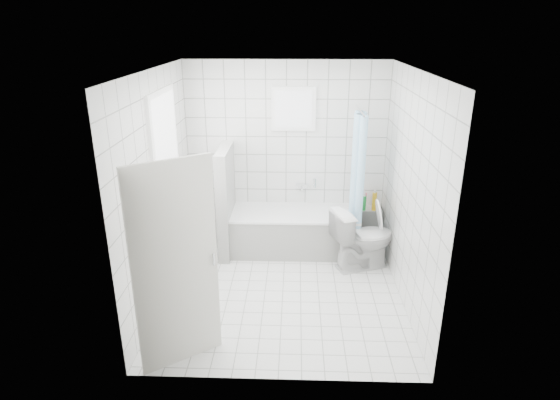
{
  "coord_description": "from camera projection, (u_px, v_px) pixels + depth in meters",
  "views": [
    {
      "loc": [
        0.14,
        -4.91,
        3.05
      ],
      "look_at": [
        -0.05,
        0.35,
        1.05
      ],
      "focal_mm": 30.0,
      "sensor_mm": 36.0,
      "label": 1
    }
  ],
  "objects": [
    {
      "name": "ceiling",
      "position": [
        283.0,
        70.0,
        4.75
      ],
      "size": [
        3.0,
        3.0,
        0.0
      ],
      "primitive_type": "plane",
      "rotation": [
        3.14,
        0.0,
        0.0
      ],
      "color": "white",
      "rests_on": "ground"
    },
    {
      "name": "partition_wall",
      "position": [
        226.0,
        201.0,
        6.44
      ],
      "size": [
        0.15,
        0.85,
        1.5
      ],
      "primitive_type": "cube",
      "color": "white",
      "rests_on": "ground"
    },
    {
      "name": "window_left",
      "position": [
        167.0,
        156.0,
        5.43
      ],
      "size": [
        0.01,
        0.9,
        1.4
      ],
      "primitive_type": "cube",
      "color": "white",
      "rests_on": "wall_left"
    },
    {
      "name": "wall_front",
      "position": [
        278.0,
        252.0,
        3.81
      ],
      "size": [
        2.8,
        0.02,
        2.6
      ],
      "primitive_type": "cube",
      "color": "white",
      "rests_on": "ground"
    },
    {
      "name": "tiled_ledge",
      "position": [
        366.0,
        226.0,
        6.83
      ],
      "size": [
        0.4,
        0.24,
        0.55
      ],
      "primitive_type": "cube",
      "color": "white",
      "rests_on": "ground"
    },
    {
      "name": "wall_back",
      "position": [
        286.0,
        155.0,
        6.61
      ],
      "size": [
        2.8,
        0.02,
        2.6
      ],
      "primitive_type": "cube",
      "color": "white",
      "rests_on": "ground"
    },
    {
      "name": "window_sill",
      "position": [
        176.0,
        215.0,
        5.69
      ],
      "size": [
        0.18,
        1.02,
        0.08
      ],
      "primitive_type": "cube",
      "color": "white",
      "rests_on": "wall_left"
    },
    {
      "name": "toilet",
      "position": [
        363.0,
        238.0,
        6.1
      ],
      "size": [
        0.92,
        0.72,
        0.83
      ],
      "primitive_type": "imported",
      "rotation": [
        0.0,
        0.0,
        1.93
      ],
      "color": "white",
      "rests_on": "ground"
    },
    {
      "name": "shower_curtain",
      "position": [
        357.0,
        181.0,
        6.16
      ],
      "size": [
        0.14,
        0.48,
        1.78
      ],
      "primitive_type": null,
      "color": "#4FB1EA",
      "rests_on": "curtain_rod"
    },
    {
      "name": "window_back",
      "position": [
        294.0,
        109.0,
        6.33
      ],
      "size": [
        0.5,
        0.01,
        0.5
      ],
      "primitive_type": "cube",
      "color": "white",
      "rests_on": "wall_back"
    },
    {
      "name": "curtain_rod",
      "position": [
        360.0,
        111.0,
        5.96
      ],
      "size": [
        0.02,
        0.8,
        0.02
      ],
      "primitive_type": "cylinder",
      "rotation": [
        1.57,
        0.0,
        0.0
      ],
      "color": "silver",
      "rests_on": "wall_back"
    },
    {
      "name": "bathtub",
      "position": [
        294.0,
        231.0,
        6.62
      ],
      "size": [
        1.76,
        0.77,
        0.58
      ],
      "color": "white",
      "rests_on": "ground"
    },
    {
      "name": "sill_bottles",
      "position": [
        176.0,
        202.0,
        5.61
      ],
      "size": [
        0.15,
        0.74,
        0.31
      ],
      "color": "silver",
      "rests_on": "window_sill"
    },
    {
      "name": "door",
      "position": [
        176.0,
        267.0,
        4.18
      ],
      "size": [
        0.67,
        0.5,
        2.0
      ],
      "primitive_type": "cube",
      "rotation": [
        0.0,
        0.0,
        -0.95
      ],
      "color": "silver",
      "rests_on": "ground"
    },
    {
      "name": "tub_faucet",
      "position": [
        302.0,
        186.0,
        6.73
      ],
      "size": [
        0.18,
        0.06,
        0.06
      ],
      "primitive_type": "cube",
      "color": "silver",
      "rests_on": "wall_back"
    },
    {
      "name": "wall_right",
      "position": [
        410.0,
        192.0,
        5.16
      ],
      "size": [
        0.02,
        3.0,
        2.6
      ],
      "primitive_type": "cube",
      "color": "white",
      "rests_on": "ground"
    },
    {
      "name": "ledge_bottles",
      "position": [
        368.0,
        202.0,
        6.65
      ],
      "size": [
        0.21,
        0.17,
        0.26
      ],
      "color": "green",
      "rests_on": "tiled_ledge"
    },
    {
      "name": "wall_left",
      "position": [
        159.0,
        189.0,
        5.26
      ],
      "size": [
        0.02,
        3.0,
        2.6
      ],
      "primitive_type": "cube",
      "color": "white",
      "rests_on": "ground"
    },
    {
      "name": "ground",
      "position": [
        283.0,
        291.0,
        5.67
      ],
      "size": [
        3.0,
        3.0,
        0.0
      ],
      "primitive_type": "plane",
      "color": "white",
      "rests_on": "ground"
    }
  ]
}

